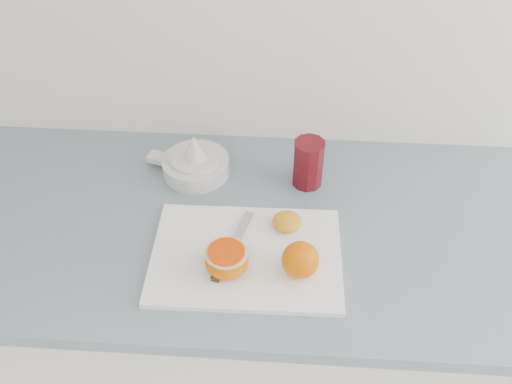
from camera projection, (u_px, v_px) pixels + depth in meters
counter at (236, 337)px, 1.52m from camera, size 2.59×0.64×0.89m
cutting_board at (246, 256)px, 1.14m from camera, size 0.38×0.28×0.01m
whole_orange at (300, 260)px, 1.08m from camera, size 0.07×0.07×0.07m
half_orange at (227, 260)px, 1.09m from camera, size 0.08×0.08×0.05m
squeezed_shell at (287, 221)px, 1.18m from camera, size 0.06×0.06×0.03m
paring_knife at (226, 258)px, 1.12m from camera, size 0.07×0.19×0.01m
citrus_juicer at (195, 163)px, 1.32m from camera, size 0.20×0.16×0.10m
red_tumbler at (308, 165)px, 1.28m from camera, size 0.07×0.07×0.12m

